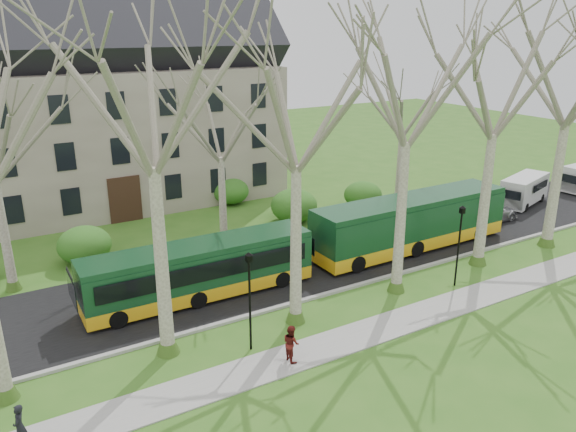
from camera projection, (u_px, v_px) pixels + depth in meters
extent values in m
plane|color=#33641C|center=(351.00, 305.00, 27.39)|extent=(120.00, 120.00, 0.00)
cube|color=gray|center=(384.00, 327.00, 25.35)|extent=(70.00, 2.00, 0.06)
cube|color=black|center=(293.00, 265.00, 31.86)|extent=(80.00, 8.00, 0.06)
cube|color=#A5A39E|center=(334.00, 292.00, 28.59)|extent=(80.00, 0.25, 0.14)
cube|color=gray|center=(99.00, 136.00, 42.44)|extent=(26.00, 12.00, 10.00)
cylinder|color=black|center=(250.00, 307.00, 23.04)|extent=(0.10, 0.10, 4.00)
cube|color=black|center=(249.00, 258.00, 22.35)|extent=(0.22, 0.22, 0.30)
cylinder|color=black|center=(458.00, 250.00, 28.83)|extent=(0.10, 0.10, 4.00)
cube|color=black|center=(462.00, 210.00, 28.14)|extent=(0.22, 0.22, 0.30)
ellipsoid|color=#1D5718|center=(85.00, 246.00, 32.02)|extent=(2.60, 2.60, 2.00)
ellipsoid|color=#1D5718|center=(294.00, 208.00, 38.78)|extent=(2.60, 2.60, 2.00)
ellipsoid|color=#1D5718|center=(363.00, 195.00, 41.67)|extent=(2.60, 2.60, 2.00)
ellipsoid|color=#1D5718|center=(231.00, 191.00, 42.70)|extent=(2.60, 2.60, 2.00)
imported|color=#ADADB2|center=(488.00, 212.00, 38.70)|extent=(4.79, 1.99, 1.38)
imported|color=black|center=(20.00, 426.00, 17.89)|extent=(0.55, 0.66, 1.54)
imported|color=#571714|center=(291.00, 343.00, 22.56)|extent=(0.59, 0.76, 1.55)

